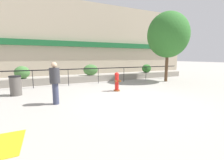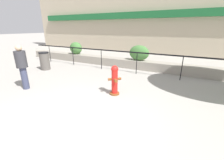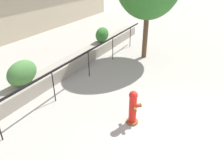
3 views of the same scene
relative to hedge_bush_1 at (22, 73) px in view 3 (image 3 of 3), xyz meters
The scene contains 6 objects.
ground_plane 6.08m from the hedge_bush_1, 87.62° to the right, with size 120.00×120.00×0.00m, color #9E9991.
planter_wall_low 0.73m from the hedge_bush_1, ahead, with size 18.00×0.70×0.50m, color gray.
fence_railing_segment 1.13m from the hedge_bush_1, 77.21° to the right, with size 15.00×0.05×1.15m.
hedge_bush_1 is the anchor object (origin of this frame).
hedge_bush_2 5.42m from the hedge_bush_1, ahead, with size 0.95×0.58×0.77m, color #2D6B28.
fire_hydrant 3.95m from the hedge_bush_1, 84.08° to the right, with size 0.50×0.50×1.08m.
Camera 3 is at (-4.72, 0.21, 4.17)m, focal length 35.00 mm.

